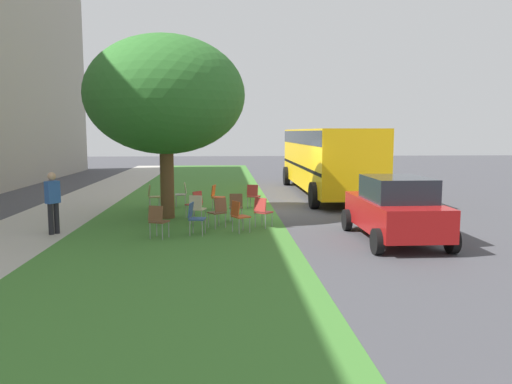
# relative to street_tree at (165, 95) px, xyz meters

# --- Properties ---
(ground) EXTENTS (80.00, 80.00, 0.00)m
(ground) POSITION_rel_street_tree_xyz_m (1.35, -3.80, -3.90)
(ground) COLOR #424247
(grass_verge) EXTENTS (48.00, 6.00, 0.01)m
(grass_verge) POSITION_rel_street_tree_xyz_m (1.35, -0.60, -3.89)
(grass_verge) COLOR #3D752D
(grass_verge) RESTS_ON ground
(sidewalk_strip) EXTENTS (48.00, 2.80, 0.01)m
(sidewalk_strip) POSITION_rel_street_tree_xyz_m (1.35, 3.80, -3.89)
(sidewalk_strip) COLOR #ADA89E
(sidewalk_strip) RESTS_ON ground
(street_tree) EXTENTS (5.01, 5.01, 5.76)m
(street_tree) POSITION_rel_street_tree_xyz_m (0.00, 0.00, 0.00)
(street_tree) COLOR brown
(street_tree) RESTS_ON ground
(chair_0) EXTENTS (0.53, 0.53, 0.88)m
(chair_0) POSITION_rel_street_tree_xyz_m (-1.10, -1.00, -3.38)
(chair_0) COLOR beige
(chair_0) RESTS_ON ground
(chair_1) EXTENTS (0.49, 0.49, 0.88)m
(chair_1) POSITION_rel_street_tree_xyz_m (-2.74, -1.03, -3.38)
(chair_1) COLOR #335184
(chair_1) RESTS_ON ground
(chair_2) EXTENTS (0.59, 0.59, 0.88)m
(chair_2) POSITION_rel_street_tree_xyz_m (-1.81, -2.92, -3.38)
(chair_2) COLOR #B7332D
(chair_2) RESTS_ON ground
(chair_3) EXTENTS (0.55, 0.54, 0.88)m
(chair_3) POSITION_rel_street_tree_xyz_m (-3.17, -0.10, -3.38)
(chair_3) COLOR brown
(chair_3) RESTS_ON ground
(chair_4) EXTENTS (0.50, 0.50, 0.88)m
(chair_4) POSITION_rel_street_tree_xyz_m (1.92, 0.75, -3.38)
(chair_4) COLOR olive
(chair_4) RESTS_ON ground
(chair_5) EXTENTS (0.51, 0.51, 0.88)m
(chair_5) POSITION_rel_street_tree_xyz_m (1.69, -1.54, -3.38)
(chair_5) COLOR #C64C1E
(chair_5) RESTS_ON ground
(chair_6) EXTENTS (0.56, 0.57, 0.88)m
(chair_6) POSITION_rel_street_tree_xyz_m (-2.50, -2.22, -3.38)
(chair_6) COLOR #C64C1E
(chair_6) RESTS_ON ground
(chair_7) EXTENTS (0.58, 0.58, 0.88)m
(chair_7) POSITION_rel_street_tree_xyz_m (-1.80, -1.65, -3.38)
(chair_7) COLOR brown
(chair_7) RESTS_ON ground
(chair_8) EXTENTS (0.44, 0.44, 0.88)m
(chair_8) POSITION_rel_street_tree_xyz_m (2.54, -0.27, -3.38)
(chair_8) COLOR #ADA393
(chair_8) RESTS_ON ground
(chair_9) EXTENTS (0.43, 0.42, 0.88)m
(chair_9) POSITION_rel_street_tree_xyz_m (-0.76, -2.18, -3.38)
(chair_9) COLOR brown
(chair_9) RESTS_ON ground
(chair_10) EXTENTS (0.54, 0.53, 0.88)m
(chair_10) POSITION_rel_street_tree_xyz_m (1.80, -2.87, -3.38)
(chair_10) COLOR #B7332D
(chair_10) RESTS_ON ground
(chair_11) EXTENTS (0.58, 0.59, 0.88)m
(chair_11) POSITION_rel_street_tree_xyz_m (-0.09, -0.89, -3.38)
(chair_11) COLOR #B7332D
(chair_11) RESTS_ON ground
(parked_car) EXTENTS (3.70, 1.92, 1.65)m
(parked_car) POSITION_rel_street_tree_xyz_m (-3.83, -6.14, -3.06)
(parked_car) COLOR maroon
(parked_car) RESTS_ON ground
(school_bus) EXTENTS (10.40, 2.80, 2.88)m
(school_bus) POSITION_rel_street_tree_xyz_m (5.75, -6.34, -2.14)
(school_bus) COLOR yellow
(school_bus) RESTS_ON ground
(pedestrian_0) EXTENTS (0.41, 0.37, 1.69)m
(pedestrian_0) POSITION_rel_street_tree_xyz_m (-2.39, 2.80, -2.97)
(pedestrian_0) COLOR black
(pedestrian_0) RESTS_ON ground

